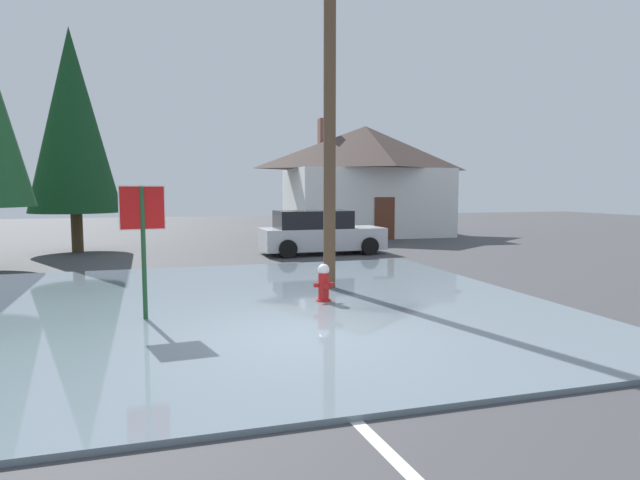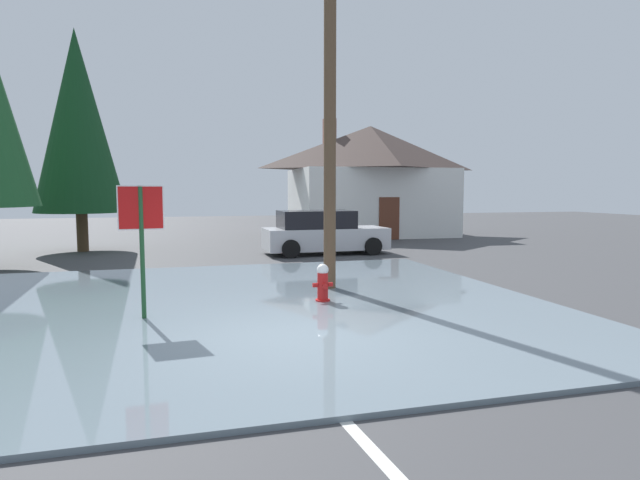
# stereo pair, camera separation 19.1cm
# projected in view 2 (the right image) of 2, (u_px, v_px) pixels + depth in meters

# --- Properties ---
(ground_plane) EXTENTS (80.00, 80.00, 0.10)m
(ground_plane) POSITION_uv_depth(u_px,v_px,m) (297.00, 341.00, 8.34)
(ground_plane) COLOR #424244
(flood_puddle) EXTENTS (12.52, 11.06, 0.07)m
(flood_puddle) POSITION_uv_depth(u_px,v_px,m) (232.00, 306.00, 10.47)
(flood_puddle) COLOR slate
(flood_puddle) RESTS_ON ground
(lane_stop_bar) EXTENTS (3.70, 0.50, 0.01)m
(lane_stop_bar) POSITION_uv_depth(u_px,v_px,m) (361.00, 364.00, 7.07)
(lane_stop_bar) COLOR silver
(lane_stop_bar) RESTS_ON ground
(stop_sign_near) EXTENTS (0.78, 0.08, 2.42)m
(stop_sign_near) POSITION_uv_depth(u_px,v_px,m) (141.00, 224.00, 9.19)
(stop_sign_near) COLOR #1E4C28
(stop_sign_near) RESTS_ON ground
(fire_hydrant) EXTENTS (0.42, 0.36, 0.83)m
(fire_hydrant) POSITION_uv_depth(u_px,v_px,m) (323.00, 284.00, 10.78)
(fire_hydrant) COLOR red
(fire_hydrant) RESTS_ON ground
(utility_pole) EXTENTS (1.60, 0.28, 9.33)m
(utility_pole) POSITION_uv_depth(u_px,v_px,m) (330.00, 78.00, 11.81)
(utility_pole) COLOR brown
(utility_pole) RESTS_ON ground
(house) EXTENTS (8.48, 6.26, 6.05)m
(house) POSITION_uv_depth(u_px,v_px,m) (370.00, 179.00, 27.32)
(house) COLOR silver
(house) RESTS_ON ground
(parked_car) EXTENTS (4.49, 2.04, 1.59)m
(parked_car) POSITION_uv_depth(u_px,v_px,m) (323.00, 233.00, 19.28)
(parked_car) COLOR silver
(parked_car) RESTS_ON ground
(pine_tree_mid_left) EXTENTS (3.32, 3.32, 8.30)m
(pine_tree_mid_left) POSITION_uv_depth(u_px,v_px,m) (78.00, 122.00, 19.69)
(pine_tree_mid_left) COLOR #4C3823
(pine_tree_mid_left) RESTS_ON ground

